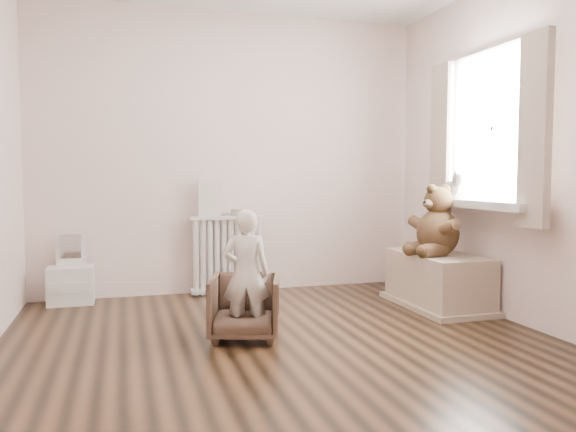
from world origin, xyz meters
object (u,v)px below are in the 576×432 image
object	(u,v)px
child	(246,274)
teddy_bear	(438,227)
toy_bench	(438,283)
radiator	(228,252)
toy_vanity	(71,272)
armchair	(245,307)
plush_cat	(453,187)

from	to	relation	value
child	teddy_bear	world-z (taller)	teddy_bear
child	toy_bench	distance (m)	1.83
toy_bench	teddy_bear	bearing A→B (deg)	-129.26
radiator	teddy_bear	size ratio (longest dim) A/B	1.27
toy_vanity	child	size ratio (longest dim) A/B	0.69
radiator	toy_bench	size ratio (longest dim) A/B	0.76
toy_vanity	child	bearing A→B (deg)	-50.78
radiator	child	bearing A→B (deg)	-95.74
armchair	child	size ratio (longest dim) A/B	0.55
teddy_bear	radiator	bearing A→B (deg)	134.19
teddy_bear	toy_vanity	bearing A→B (deg)	149.08
radiator	teddy_bear	world-z (taller)	teddy_bear
toy_bench	teddy_bear	world-z (taller)	teddy_bear
toy_vanity	toy_bench	size ratio (longest dim) A/B	0.62
armchair	child	world-z (taller)	child
child	plush_cat	distance (m)	2.03
child	teddy_bear	distance (m)	1.77
toy_vanity	child	world-z (taller)	child
plush_cat	teddy_bear	bearing A→B (deg)	-149.26
armchair	child	bearing A→B (deg)	-73.42
toy_vanity	teddy_bear	bearing A→B (deg)	-19.53
armchair	toy_bench	size ratio (longest dim) A/B	0.49
radiator	toy_vanity	world-z (taller)	radiator
armchair	plush_cat	world-z (taller)	plush_cat
teddy_bear	plush_cat	distance (m)	0.38
toy_vanity	armchair	size ratio (longest dim) A/B	1.26
toy_bench	plush_cat	bearing A→B (deg)	12.27
toy_vanity	child	xyz separation A→B (m)	(1.21, -1.48, 0.17)
teddy_bear	child	bearing A→B (deg)	-176.64
plush_cat	toy_vanity	bearing A→B (deg)	169.68
radiator	plush_cat	xyz separation A→B (m)	(1.73, -0.98, 0.61)
radiator	toy_vanity	distance (m)	1.36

